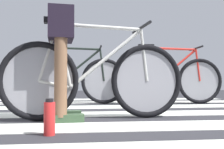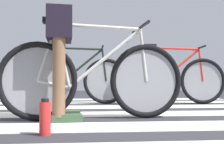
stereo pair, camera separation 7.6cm
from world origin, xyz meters
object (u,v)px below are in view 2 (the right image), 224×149
bicycle_2_of_3 (170,79)px  bicycle_1_of_3 (94,78)px  water_bottle (45,118)px  cyclist_1_of_3 (60,49)px  bicycle_3_of_3 (73,79)px

bicycle_2_of_3 → bicycle_1_of_3: bearing=-126.0°
bicycle_2_of_3 → water_bottle: 2.72m
bicycle_1_of_3 → bicycle_2_of_3: bearing=45.9°
bicycle_2_of_3 → cyclist_1_of_3: bearing=-131.8°
cyclist_1_of_3 → bicycle_3_of_3: 1.72m
bicycle_2_of_3 → bicycle_3_of_3: (-1.51, 0.12, 0.00)m
cyclist_1_of_3 → water_bottle: 0.85m
bicycle_1_of_3 → water_bottle: (-0.33, -0.69, -0.27)m
cyclist_1_of_3 → water_bottle: size_ratio=4.17×
bicycle_1_of_3 → bicycle_2_of_3: 1.96m
bicycle_3_of_3 → water_bottle: (-0.02, -2.36, -0.27)m
bicycle_3_of_3 → cyclist_1_of_3: bearing=-89.6°
bicycle_1_of_3 → water_bottle: bicycle_1_of_3 is taller
bicycle_2_of_3 → bicycle_3_of_3: same height
bicycle_1_of_3 → bicycle_2_of_3: size_ratio=1.00×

